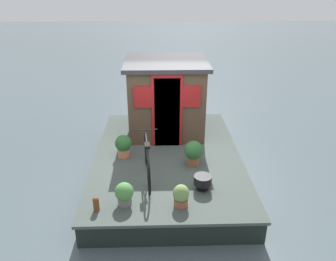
{
  "coord_description": "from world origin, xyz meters",
  "views": [
    {
      "loc": [
        -6.85,
        0.2,
        4.29
      ],
      "look_at": [
        -0.2,
        0.0,
        1.22
      ],
      "focal_mm": 35.75,
      "sensor_mm": 36.0,
      "label": 1
    }
  ],
  "objects_px": {
    "potted_plant_ivy": "(123,145)",
    "charcoal_grill": "(203,180)",
    "potted_plant_lavender": "(124,193)",
    "mooring_bollard": "(96,203)",
    "potted_plant_sage": "(194,152)",
    "houseboat_cabin": "(166,96)",
    "bicycle": "(147,160)",
    "potted_plant_thyme": "(181,196)"
  },
  "relations": [
    {
      "from": "houseboat_cabin",
      "to": "charcoal_grill",
      "type": "distance_m",
      "value": 2.94
    },
    {
      "from": "houseboat_cabin",
      "to": "bicycle",
      "type": "height_order",
      "value": "houseboat_cabin"
    },
    {
      "from": "houseboat_cabin",
      "to": "charcoal_grill",
      "type": "bearing_deg",
      "value": -167.1
    },
    {
      "from": "potted_plant_thyme",
      "to": "potted_plant_sage",
      "type": "relative_size",
      "value": 0.77
    },
    {
      "from": "houseboat_cabin",
      "to": "potted_plant_sage",
      "type": "height_order",
      "value": "houseboat_cabin"
    },
    {
      "from": "potted_plant_sage",
      "to": "mooring_bollard",
      "type": "xyz_separation_m",
      "value": [
        -1.55,
        1.87,
        -0.16
      ]
    },
    {
      "from": "bicycle",
      "to": "mooring_bollard",
      "type": "height_order",
      "value": "bicycle"
    },
    {
      "from": "potted_plant_sage",
      "to": "potted_plant_lavender",
      "type": "height_order",
      "value": "potted_plant_sage"
    },
    {
      "from": "potted_plant_thyme",
      "to": "potted_plant_ivy",
      "type": "relative_size",
      "value": 0.81
    },
    {
      "from": "potted_plant_lavender",
      "to": "mooring_bollard",
      "type": "xyz_separation_m",
      "value": [
        -0.16,
        0.49,
        -0.08
      ]
    },
    {
      "from": "mooring_bollard",
      "to": "bicycle",
      "type": "bearing_deg",
      "value": -39.57
    },
    {
      "from": "charcoal_grill",
      "to": "potted_plant_thyme",
      "type": "bearing_deg",
      "value": 137.82
    },
    {
      "from": "potted_plant_sage",
      "to": "potted_plant_lavender",
      "type": "xyz_separation_m",
      "value": [
        -1.39,
        1.38,
        -0.08
      ]
    },
    {
      "from": "charcoal_grill",
      "to": "mooring_bollard",
      "type": "bearing_deg",
      "value": 106.92
    },
    {
      "from": "mooring_bollard",
      "to": "charcoal_grill",
      "type": "bearing_deg",
      "value": -73.08
    },
    {
      "from": "potted_plant_ivy",
      "to": "potted_plant_lavender",
      "type": "xyz_separation_m",
      "value": [
        -1.79,
        -0.18,
        -0.05
      ]
    },
    {
      "from": "bicycle",
      "to": "potted_plant_ivy",
      "type": "relative_size",
      "value": 3.46
    },
    {
      "from": "houseboat_cabin",
      "to": "potted_plant_thyme",
      "type": "bearing_deg",
      "value": -176.84
    },
    {
      "from": "potted_plant_thyme",
      "to": "charcoal_grill",
      "type": "bearing_deg",
      "value": -42.18
    },
    {
      "from": "bicycle",
      "to": "potted_plant_ivy",
      "type": "bearing_deg",
      "value": 32.52
    },
    {
      "from": "charcoal_grill",
      "to": "bicycle",
      "type": "bearing_deg",
      "value": 66.54
    },
    {
      "from": "potted_plant_thyme",
      "to": "potted_plant_ivy",
      "type": "distance_m",
      "value": 2.21
    },
    {
      "from": "bicycle",
      "to": "mooring_bollard",
      "type": "distance_m",
      "value": 1.4
    },
    {
      "from": "mooring_bollard",
      "to": "potted_plant_thyme",
      "type": "bearing_deg",
      "value": -86.39
    },
    {
      "from": "bicycle",
      "to": "potted_plant_lavender",
      "type": "relative_size",
      "value": 4.13
    },
    {
      "from": "potted_plant_sage",
      "to": "potted_plant_ivy",
      "type": "distance_m",
      "value": 1.61
    },
    {
      "from": "potted_plant_ivy",
      "to": "charcoal_grill",
      "type": "height_order",
      "value": "potted_plant_ivy"
    },
    {
      "from": "potted_plant_ivy",
      "to": "potted_plant_sage",
      "type": "bearing_deg",
      "value": -104.5
    },
    {
      "from": "potted_plant_ivy",
      "to": "charcoal_grill",
      "type": "relative_size",
      "value": 1.51
    },
    {
      "from": "bicycle",
      "to": "mooring_bollard",
      "type": "bearing_deg",
      "value": 140.43
    },
    {
      "from": "potted_plant_sage",
      "to": "mooring_bollard",
      "type": "height_order",
      "value": "potted_plant_sage"
    },
    {
      "from": "potted_plant_thyme",
      "to": "charcoal_grill",
      "type": "distance_m",
      "value": 0.68
    },
    {
      "from": "houseboat_cabin",
      "to": "bicycle",
      "type": "bearing_deg",
      "value": 169.06
    },
    {
      "from": "bicycle",
      "to": "potted_plant_ivy",
      "type": "xyz_separation_m",
      "value": [
        0.89,
        0.57,
        -0.12
      ]
    },
    {
      "from": "bicycle",
      "to": "mooring_bollard",
      "type": "relative_size",
      "value": 6.59
    },
    {
      "from": "potted_plant_thyme",
      "to": "potted_plant_lavender",
      "type": "distance_m",
      "value": 1.02
    },
    {
      "from": "bicycle",
      "to": "charcoal_grill",
      "type": "height_order",
      "value": "bicycle"
    },
    {
      "from": "mooring_bollard",
      "to": "potted_plant_ivy",
      "type": "bearing_deg",
      "value": -9.06
    },
    {
      "from": "potted_plant_sage",
      "to": "mooring_bollard",
      "type": "distance_m",
      "value": 2.43
    },
    {
      "from": "potted_plant_ivy",
      "to": "charcoal_grill",
      "type": "distance_m",
      "value": 2.13
    },
    {
      "from": "potted_plant_ivy",
      "to": "potted_plant_lavender",
      "type": "bearing_deg",
      "value": -174.4
    },
    {
      "from": "potted_plant_ivy",
      "to": "houseboat_cabin",
      "type": "bearing_deg",
      "value": -35.67
    }
  ]
}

